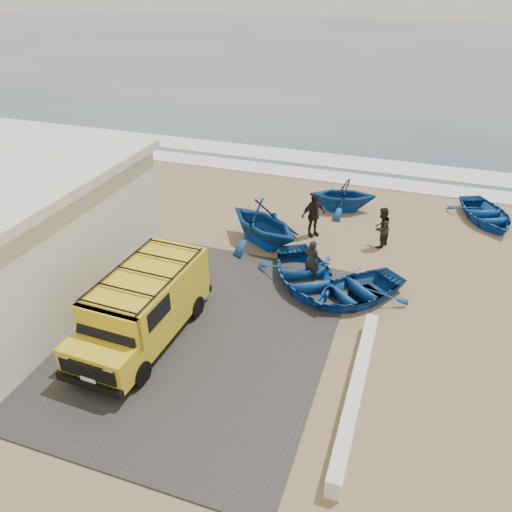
% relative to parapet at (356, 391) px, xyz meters
% --- Properties ---
extents(ground, '(160.00, 160.00, 0.00)m').
position_rel_parapet_xyz_m(ground, '(-5.00, 3.00, -0.28)').
color(ground, '#917954').
extents(slab, '(12.00, 10.00, 0.05)m').
position_rel_parapet_xyz_m(slab, '(-7.00, 1.00, -0.25)').
color(slab, '#383533').
rests_on(slab, ground).
extents(ocean, '(180.00, 88.00, 0.01)m').
position_rel_parapet_xyz_m(ocean, '(-5.00, 59.00, -0.27)').
color(ocean, '#385166').
rests_on(ocean, ground).
extents(surf_line, '(180.00, 1.60, 0.06)m').
position_rel_parapet_xyz_m(surf_line, '(-5.00, 15.00, -0.25)').
color(surf_line, white).
rests_on(surf_line, ground).
extents(surf_wash, '(180.00, 2.20, 0.04)m').
position_rel_parapet_xyz_m(surf_wash, '(-5.00, 17.50, -0.26)').
color(surf_wash, white).
rests_on(surf_wash, ground).
extents(parapet, '(0.35, 6.00, 0.55)m').
position_rel_parapet_xyz_m(parapet, '(0.00, 0.00, 0.00)').
color(parapet, silver).
rests_on(parapet, ground).
extents(van, '(2.20, 5.10, 2.16)m').
position_rel_parapet_xyz_m(van, '(-6.30, 0.45, 0.88)').
color(van, yellow).
rests_on(van, ground).
extents(boat_near_left, '(4.33, 4.76, 0.81)m').
position_rel_parapet_xyz_m(boat_near_left, '(-2.56, 4.72, 0.13)').
color(boat_near_left, '#134B9C').
rests_on(boat_near_left, ground).
extents(boat_near_right, '(4.18, 4.30, 0.73)m').
position_rel_parapet_xyz_m(boat_near_right, '(-0.70, 4.42, 0.09)').
color(boat_near_right, '#134B9C').
rests_on(boat_near_right, ground).
extents(boat_mid_left, '(4.64, 4.47, 1.87)m').
position_rel_parapet_xyz_m(boat_mid_left, '(-4.84, 7.03, 0.66)').
color(boat_mid_left, '#134B9C').
rests_on(boat_mid_left, ground).
extents(boat_far_left, '(3.43, 3.13, 1.54)m').
position_rel_parapet_xyz_m(boat_far_left, '(-2.45, 11.16, 0.49)').
color(boat_far_left, '#134B9C').
rests_on(boat_far_left, ground).
extents(boat_far_right, '(3.68, 4.21, 0.73)m').
position_rel_parapet_xyz_m(boat_far_right, '(3.64, 12.05, 0.09)').
color(boat_far_right, '#134B9C').
rests_on(boat_far_right, ground).
extents(fisherman_front, '(0.65, 0.51, 1.58)m').
position_rel_parapet_xyz_m(fisherman_front, '(-2.39, 5.08, 0.51)').
color(fisherman_front, black).
rests_on(fisherman_front, ground).
extents(fisherman_middle, '(0.88, 0.98, 1.65)m').
position_rel_parapet_xyz_m(fisherman_middle, '(-0.42, 8.33, 0.55)').
color(fisherman_middle, black).
rests_on(fisherman_middle, ground).
extents(fisherman_back, '(1.07, 1.10, 1.85)m').
position_rel_parapet_xyz_m(fisherman_back, '(-3.14, 8.38, 0.65)').
color(fisherman_back, black).
rests_on(fisherman_back, ground).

